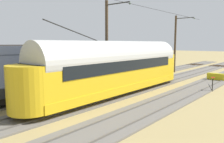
% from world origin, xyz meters
% --- Properties ---
extents(ground_plane, '(220.00, 220.00, 0.00)m').
position_xyz_m(ground_plane, '(0.00, 0.00, 0.00)').
color(ground_plane, '#9E8956').
extents(track_streetcar_siding, '(2.80, 80.00, 0.18)m').
position_xyz_m(track_streetcar_siding, '(-4.12, -0.31, 0.05)').
color(track_streetcar_siding, '#666059').
rests_on(track_streetcar_siding, ground).
extents(track_adjacent_siding, '(2.80, 80.00, 0.18)m').
position_xyz_m(track_adjacent_siding, '(0.00, -0.31, 0.05)').
color(track_adjacent_siding, '#666059').
rests_on(track_adjacent_siding, ground).
extents(track_third_siding, '(2.80, 80.00, 0.18)m').
position_xyz_m(track_third_siding, '(4.12, -0.31, 0.05)').
color(track_third_siding, '#666059').
rests_on(track_third_siding, ground).
extents(vintage_streetcar, '(2.65, 17.55, 5.30)m').
position_xyz_m(vintage_streetcar, '(-0.00, -1.63, 2.26)').
color(vintage_streetcar, gold).
rests_on(vintage_streetcar, ground).
extents(boxcar_adjacent, '(2.96, 13.98, 3.85)m').
position_xyz_m(boxcar_adjacent, '(4.12, 2.21, 2.17)').
color(boxcar_adjacent, '#2D333D').
rests_on(boxcar_adjacent, ground).
extents(catenary_pole_foreground, '(2.76, 0.28, 7.91)m').
position_xyz_m(catenary_pole_foreground, '(2.47, -17.94, 4.12)').
color(catenary_pole_foreground, '#423323').
rests_on(catenary_pole_foreground, ground).
extents(catenary_pole_mid_near, '(2.76, 0.28, 7.91)m').
position_xyz_m(catenary_pole_mid_near, '(2.47, -3.30, 4.12)').
color(catenary_pole_mid_near, '#423323').
rests_on(catenary_pole_mid_near, ground).
extents(overhead_wire_run, '(2.55, 33.28, 0.18)m').
position_xyz_m(overhead_wire_run, '(0.06, -3.98, 7.37)').
color(overhead_wire_run, black).
rests_on(overhead_wire_run, ground).
extents(switch_stand, '(0.50, 0.30, 1.24)m').
position_xyz_m(switch_stand, '(-5.50, -7.85, 0.70)').
color(switch_stand, black).
rests_on(switch_stand, ground).
extents(spare_tie_stack, '(2.40, 2.40, 0.54)m').
position_xyz_m(spare_tie_stack, '(7.17, -2.24, 0.27)').
color(spare_tie_stack, '#47331E').
rests_on(spare_tie_stack, ground).
extents(track_end_bumper, '(1.80, 0.60, 0.80)m').
position_xyz_m(track_end_bumper, '(-4.12, -14.10, 0.40)').
color(track_end_bumper, '#B2A519').
rests_on(track_end_bumper, ground).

